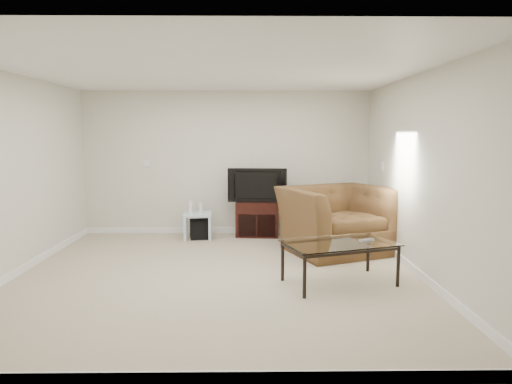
{
  "coord_description": "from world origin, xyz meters",
  "views": [
    {
      "loc": [
        0.41,
        -5.51,
        1.76
      ],
      "look_at": [
        0.5,
        1.2,
        0.9
      ],
      "focal_mm": 32.0,
      "sensor_mm": 36.0,
      "label": 1
    }
  ],
  "objects_px": {
    "subwoofer": "(200,229)",
    "coffee_table": "(339,263)",
    "television": "(258,185)",
    "recliner": "(337,208)",
    "tv_stand": "(258,218)",
    "side_table": "(198,226)"
  },
  "relations": [
    {
      "from": "subwoofer",
      "to": "coffee_table",
      "type": "xyz_separation_m",
      "value": [
        1.9,
        -2.39,
        0.09
      ]
    },
    {
      "from": "side_table",
      "to": "recliner",
      "type": "distance_m",
      "value": 2.38
    },
    {
      "from": "tv_stand",
      "to": "recliner",
      "type": "xyz_separation_m",
      "value": [
        1.16,
        -1.08,
        0.35
      ]
    },
    {
      "from": "subwoofer",
      "to": "coffee_table",
      "type": "height_order",
      "value": "coffee_table"
    },
    {
      "from": "tv_stand",
      "to": "coffee_table",
      "type": "xyz_separation_m",
      "value": [
        0.92,
        -2.6,
        -0.05
      ]
    },
    {
      "from": "tv_stand",
      "to": "side_table",
      "type": "distance_m",
      "value": 1.04
    },
    {
      "from": "side_table",
      "to": "recliner",
      "type": "bearing_deg",
      "value": -21.34
    },
    {
      "from": "side_table",
      "to": "coffee_table",
      "type": "height_order",
      "value": "coffee_table"
    },
    {
      "from": "recliner",
      "to": "tv_stand",
      "type": "bearing_deg",
      "value": 115.32
    },
    {
      "from": "television",
      "to": "coffee_table",
      "type": "xyz_separation_m",
      "value": [
        0.92,
        -2.57,
        -0.65
      ]
    },
    {
      "from": "television",
      "to": "recliner",
      "type": "distance_m",
      "value": 1.59
    },
    {
      "from": "coffee_table",
      "to": "subwoofer",
      "type": "bearing_deg",
      "value": 128.6
    },
    {
      "from": "tv_stand",
      "to": "subwoofer",
      "type": "xyz_separation_m",
      "value": [
        -0.99,
        -0.21,
        -0.15
      ]
    },
    {
      "from": "subwoofer",
      "to": "coffee_table",
      "type": "distance_m",
      "value": 3.05
    },
    {
      "from": "recliner",
      "to": "coffee_table",
      "type": "height_order",
      "value": "recliner"
    },
    {
      "from": "tv_stand",
      "to": "subwoofer",
      "type": "distance_m",
      "value": 1.02
    },
    {
      "from": "tv_stand",
      "to": "coffee_table",
      "type": "height_order",
      "value": "tv_stand"
    },
    {
      "from": "tv_stand",
      "to": "side_table",
      "type": "height_order",
      "value": "tv_stand"
    },
    {
      "from": "television",
      "to": "coffee_table",
      "type": "relative_size",
      "value": 0.73
    },
    {
      "from": "television",
      "to": "subwoofer",
      "type": "height_order",
      "value": "television"
    },
    {
      "from": "side_table",
      "to": "subwoofer",
      "type": "bearing_deg",
      "value": 37.34
    },
    {
      "from": "subwoofer",
      "to": "coffee_table",
      "type": "bearing_deg",
      "value": -51.4
    }
  ]
}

